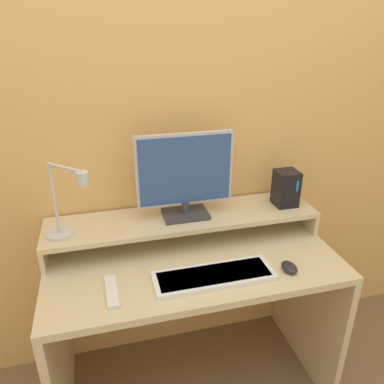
{
  "coord_description": "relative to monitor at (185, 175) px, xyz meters",
  "views": [
    {
      "loc": [
        -0.33,
        -0.97,
        1.61
      ],
      "look_at": [
        0.0,
        0.33,
        1.01
      ],
      "focal_mm": 35.0,
      "sensor_mm": 36.0,
      "label": 1
    }
  ],
  "objects": [
    {
      "name": "wall_back",
      "position": [
        -0.01,
        0.17,
        0.23
      ],
      "size": [
        6.0,
        0.05,
        2.5
      ],
      "color": "#E5AD60",
      "rests_on": "ground_plane"
    },
    {
      "name": "desk",
      "position": [
        -0.01,
        -0.16,
        -0.51
      ],
      "size": [
        1.2,
        0.6,
        0.72
      ],
      "color": "beige",
      "rests_on": "ground_plane"
    },
    {
      "name": "monitor_shelf",
      "position": [
        -0.01,
        -0.0,
        -0.21
      ],
      "size": [
        1.2,
        0.27,
        0.11
      ],
      "color": "beige",
      "rests_on": "desk"
    },
    {
      "name": "monitor",
      "position": [
        0.0,
        0.0,
        0.0
      ],
      "size": [
        0.42,
        0.14,
        0.37
      ],
      "color": "#38383D",
      "rests_on": "monitor_shelf"
    },
    {
      "name": "desk_lamp",
      "position": [
        -0.49,
        -0.07,
        -0.06
      ],
      "size": [
        0.2,
        0.2,
        0.31
      ],
      "color": "silver",
      "rests_on": "monitor_shelf"
    },
    {
      "name": "router_dock",
      "position": [
        0.48,
        -0.01,
        -0.11
      ],
      "size": [
        0.1,
        0.1,
        0.17
      ],
      "color": "black",
      "rests_on": "monitor_shelf"
    },
    {
      "name": "keyboard",
      "position": [
        0.04,
        -0.32,
        -0.29
      ],
      "size": [
        0.47,
        0.16,
        0.02
      ],
      "color": "white",
      "rests_on": "desk"
    },
    {
      "name": "mouse",
      "position": [
        0.34,
        -0.34,
        -0.29
      ],
      "size": [
        0.06,
        0.08,
        0.03
      ],
      "color": "black",
      "rests_on": "desk"
    },
    {
      "name": "remote_control",
      "position": [
        -0.35,
        -0.31,
        -0.3
      ],
      "size": [
        0.05,
        0.18,
        0.02
      ],
      "color": "white",
      "rests_on": "desk"
    }
  ]
}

